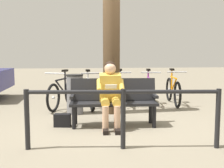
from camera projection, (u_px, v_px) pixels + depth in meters
ground_plane at (114, 125)px, 5.17m from camera, size 40.00×40.00×0.00m
bench at (114, 98)px, 5.14m from camera, size 1.62×0.56×0.87m
person_reading at (110, 91)px, 4.96m from camera, size 0.51×0.78×1.20m
handbag at (62, 120)px, 5.05m from camera, size 0.32×0.18×0.24m
tree_trunk at (111, 26)px, 6.05m from camera, size 0.38×0.38×3.85m
litter_bin at (75, 94)px, 6.12m from camera, size 0.38×0.38×0.88m
bicycle_silver at (173, 91)px, 7.27m from camera, size 0.48×1.68×0.94m
bicycle_blue at (149, 91)px, 7.11m from camera, size 0.48×1.67×0.94m
bicycle_orange at (120, 92)px, 7.11m from camera, size 0.48×1.68×0.94m
bicycle_red at (89, 93)px, 6.84m from camera, size 0.48×1.68×0.94m
bicycle_purple at (62, 93)px, 6.79m from camera, size 0.68×1.60×0.94m
railing_fence at (123, 108)px, 3.84m from camera, size 2.74×0.31×0.85m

